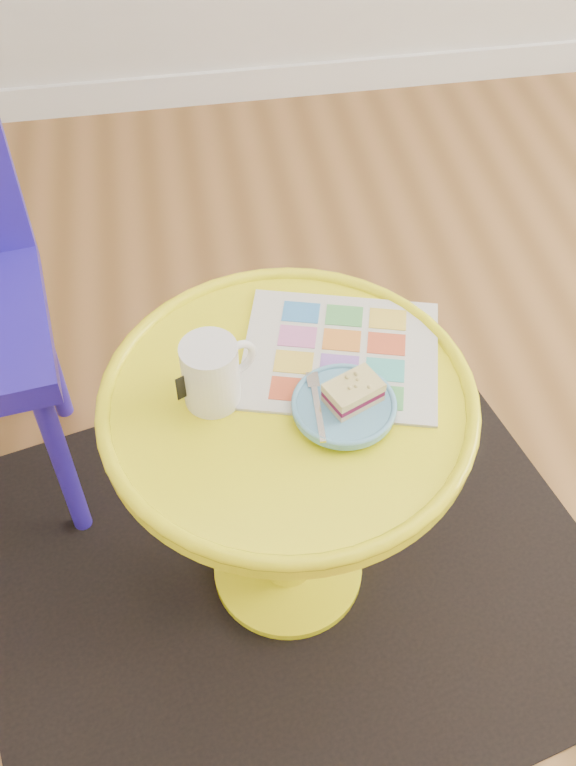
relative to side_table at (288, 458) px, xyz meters
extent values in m
plane|color=brown|center=(0.62, -0.09, -0.43)|extent=(4.00, 4.00, 0.00)
cube|color=white|center=(0.62, 1.90, -0.37)|extent=(4.00, 0.02, 0.12)
cube|color=black|center=(0.00, 0.00, -0.42)|extent=(1.52, 1.37, 0.01)
cylinder|color=#FFF515|center=(0.00, 0.00, -0.41)|extent=(0.32, 0.32, 0.03)
cylinder|color=#FFF515|center=(0.00, 0.00, -0.13)|extent=(0.10, 0.10, 0.54)
cylinder|color=#FFF515|center=(0.00, 0.00, 0.15)|extent=(0.63, 0.63, 0.03)
cylinder|color=#2C1CB6|center=(-0.44, 0.19, -0.20)|extent=(0.04, 0.04, 0.46)
cylinder|color=#2C1CB6|center=(-0.48, 0.54, -0.20)|extent=(0.04, 0.04, 0.46)
cube|color=silver|center=(0.11, 0.08, 0.17)|extent=(0.40, 0.36, 0.01)
cylinder|color=white|center=(-0.12, 0.02, 0.23)|extent=(0.09, 0.09, 0.12)
torus|color=white|center=(-0.08, 0.04, 0.23)|extent=(0.07, 0.04, 0.07)
cylinder|color=#D1B78C|center=(-0.12, 0.02, 0.28)|extent=(0.08, 0.08, 0.01)
cylinder|color=#62A8D0|center=(0.08, -0.04, 0.18)|extent=(0.07, 0.07, 0.01)
cylinder|color=#62A8D0|center=(0.08, -0.04, 0.19)|extent=(0.17, 0.17, 0.01)
cube|color=#D3BC8C|center=(0.10, -0.04, 0.20)|extent=(0.10, 0.09, 0.01)
cube|color=maroon|center=(0.10, -0.04, 0.21)|extent=(0.10, 0.09, 0.01)
cube|color=#EADB8C|center=(0.10, -0.04, 0.22)|extent=(0.10, 0.09, 0.02)
cube|color=silver|center=(0.04, -0.06, 0.19)|extent=(0.02, 0.12, 0.00)
cube|color=silver|center=(0.04, 0.01, 0.19)|extent=(0.02, 0.03, 0.00)
camera|label=1|loc=(-0.15, -0.88, 1.26)|focal=40.00mm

